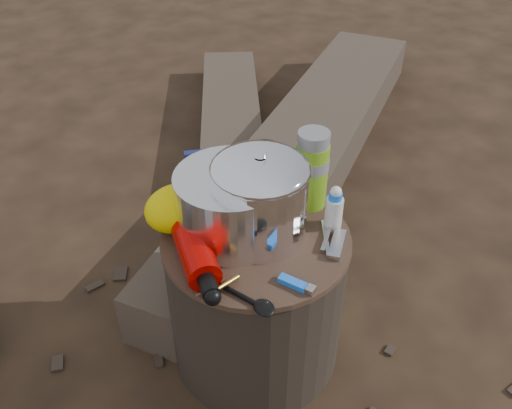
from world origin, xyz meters
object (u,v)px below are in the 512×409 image
log_main (307,147)px  travel_mug (265,170)px  stump (256,297)px  thermos (312,170)px  fuel_bottle (192,244)px  camping_pot (260,196)px

log_main → travel_mug: (-0.50, -0.51, 0.36)m
stump → thermos: (0.17, 0.04, 0.29)m
log_main → fuel_bottle: bearing=-86.3°
camping_pot → travel_mug: (0.09, 0.13, -0.04)m
camping_pot → stump: bearing=-151.7°
log_main → travel_mug: size_ratio=16.79×
thermos → fuel_bottle: bearing=-175.0°
fuel_bottle → thermos: thermos is taller
stump → fuel_bottle: 0.27m
log_main → camping_pot: bearing=-79.1°
log_main → travel_mug: travel_mug is taller
camping_pot → fuel_bottle: 0.17m
stump → thermos: bearing=13.9°
stump → thermos: size_ratio=2.20×
camping_pot → thermos: size_ratio=1.07×
camping_pot → fuel_bottle: size_ratio=0.71×
thermos → travel_mug: 0.12m
fuel_bottle → thermos: (0.32, 0.03, 0.06)m
thermos → travel_mug: thermos is taller
fuel_bottle → travel_mug: 0.29m
camping_pot → travel_mug: 0.17m
travel_mug → camping_pot: bearing=-125.1°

